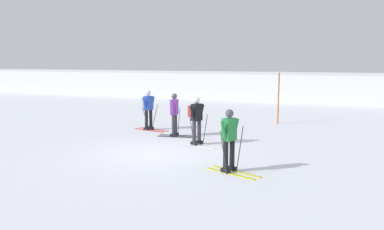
% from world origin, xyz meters
% --- Properties ---
extents(ground_plane, '(120.00, 120.00, 0.00)m').
position_xyz_m(ground_plane, '(0.00, 0.00, 0.00)').
color(ground_plane, white).
extents(far_snow_ridge, '(80.00, 6.78, 1.96)m').
position_xyz_m(far_snow_ridge, '(0.00, 20.11, 0.98)').
color(far_snow_ridge, white).
rests_on(far_snow_ridge, ground).
extents(skier_purple, '(1.64, 1.00, 1.71)m').
position_xyz_m(skier_purple, '(-0.51, 2.74, 0.92)').
color(skier_purple, black).
rests_on(skier_purple, ground).
extents(skier_black, '(1.63, 0.95, 1.71)m').
position_xyz_m(skier_black, '(0.80, 1.63, 0.96)').
color(skier_black, silver).
rests_on(skier_black, ground).
extents(skier_blue, '(1.64, 0.98, 1.71)m').
position_xyz_m(skier_blue, '(-2.17, 3.69, 0.95)').
color(skier_blue, red).
rests_on(skier_blue, ground).
extents(skier_green, '(1.62, 0.97, 1.71)m').
position_xyz_m(skier_green, '(2.81, -1.29, 0.92)').
color(skier_green, gold).
rests_on(skier_green, ground).
extents(trail_marker_pole, '(0.06, 0.06, 2.42)m').
position_xyz_m(trail_marker_pole, '(2.86, 7.31, 1.21)').
color(trail_marker_pole, '#C65614').
rests_on(trail_marker_pole, ground).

